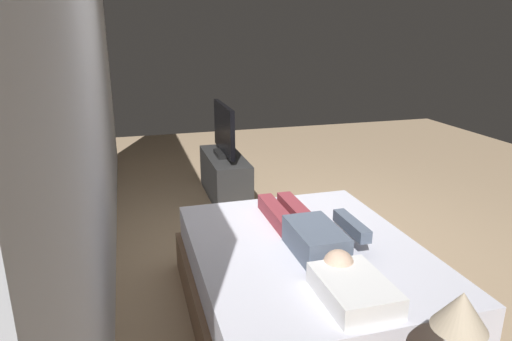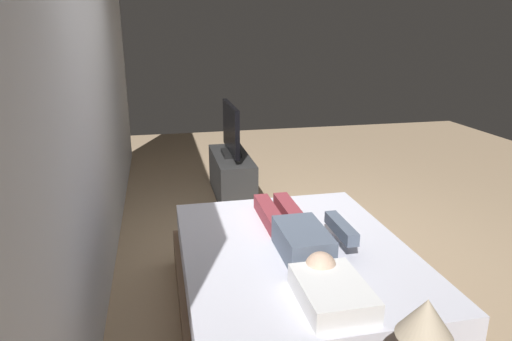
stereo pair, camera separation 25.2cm
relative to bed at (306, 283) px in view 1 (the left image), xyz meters
name	(u,v)px [view 1 (the left image)]	position (x,y,z in m)	size (l,w,h in m)	color
ground_plane	(290,250)	(0.95, -0.24, -0.26)	(10.00, 10.00, 0.00)	tan
back_wall	(94,94)	(1.35, 1.31, 1.14)	(6.40, 0.10, 2.80)	silver
bed	(306,283)	(0.00, 0.00, 0.00)	(1.92, 1.53, 0.54)	brown
pillow	(354,290)	(-0.64, 0.00, 0.34)	(0.48, 0.34, 0.12)	white
person	(310,233)	(0.03, -0.03, 0.36)	(1.26, 0.46, 0.18)	slate
remote	(354,227)	(0.18, -0.43, 0.29)	(0.15, 0.04, 0.02)	black
tv_stand	(225,176)	(2.46, 0.03, -0.01)	(1.10, 0.40, 0.50)	#2D2D2D
tv	(224,131)	(2.46, 0.03, 0.52)	(0.88, 0.20, 0.59)	black
lamp	(461,312)	(-1.26, -0.12, 0.59)	(0.22, 0.22, 0.42)	#59595B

